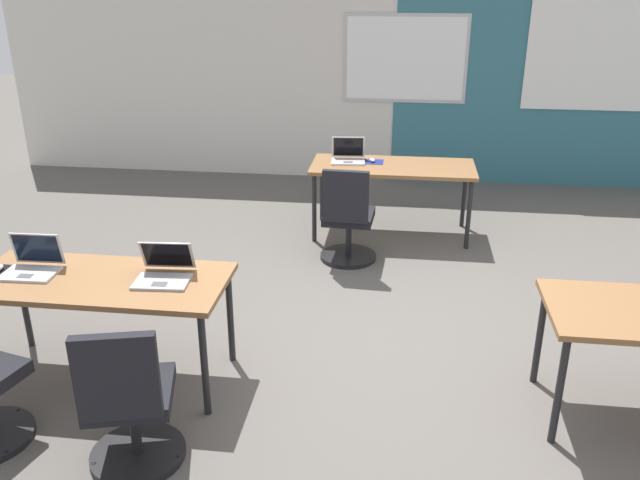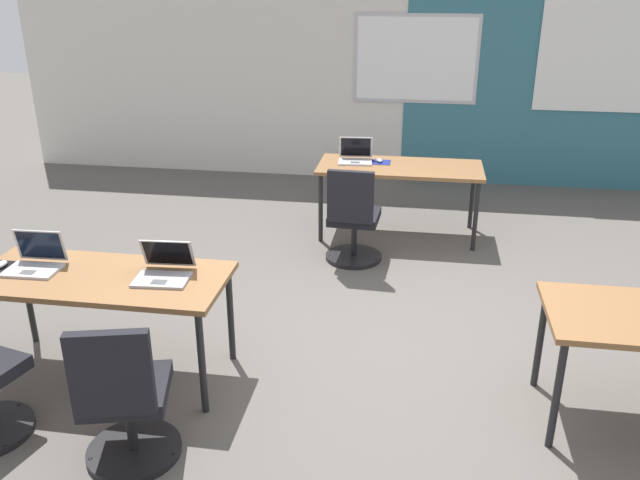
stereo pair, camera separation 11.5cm
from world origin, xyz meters
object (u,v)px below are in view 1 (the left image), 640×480
Objects in this scene: chair_near_left_inner at (129,409)px; mouse_far_left at (372,160)px; chair_far_left at (348,223)px; desk_near_left at (100,287)px; desk_far_center at (393,171)px; laptop_near_left_inner at (164,272)px; laptop_far_left at (348,156)px; laptop_near_left_end at (32,265)px.

chair_near_left_inner is 8.17× the size of mouse_far_left.
desk_near_left is at bearing 58.92° from chair_far_left.
desk_far_center is (1.75, 2.80, 0.00)m from desk_near_left.
chair_near_left_inner is (0.08, -0.84, -0.39)m from laptop_near_left_inner.
chair_far_left is (-0.16, -0.84, -0.36)m from mouse_far_left.
desk_far_center is 0.24m from mouse_far_left.
chair_near_left_inner is at bearing -88.75° from laptop_near_left_inner.
laptop_near_left_inner is at bearing 5.78° from desk_near_left.
mouse_far_left is (1.13, 2.85, -0.03)m from laptop_near_left_inner.
desk_far_center is at bearing 60.09° from laptop_near_left_inner.
desk_far_center is at bearing -23.55° from mouse_far_left.
chair_far_left is (0.97, 2.00, -0.39)m from laptop_near_left_inner.
laptop_far_left is 0.93m from chair_far_left.
chair_near_left_inner is at bearing -109.37° from desk_far_center.
mouse_far_left reaches higher than desk_near_left.
chair_near_left_inner is 1.00× the size of chair_far_left.
chair_far_left is 2.75m from laptop_near_left_end.
laptop_near_left_end is (-1.83, -2.01, 0.39)m from chair_far_left.
mouse_far_left is 3.48m from laptop_near_left_end.
desk_near_left is 0.43m from laptop_near_left_inner.
mouse_far_left is (1.06, 3.69, 0.36)m from chair_near_left_inner.
laptop_near_left_inner is 2.26m from chair_far_left.
chair_near_left_inner is 3.79m from laptop_far_left.
mouse_far_left is (1.54, 2.89, 0.08)m from desk_near_left.
laptop_far_left is 3.34m from laptop_near_left_end.
laptop_near_left_end reaches higher than laptop_far_left.
desk_far_center is 4.53× the size of laptop_far_left.
mouse_far_left is 0.33× the size of laptop_near_left_end.
desk_near_left is 1.74× the size of chair_far_left.
desk_near_left is 3.17m from laptop_far_left.
laptop_near_left_inner is at bearing -115.92° from desk_far_center.
laptop_near_left_inner is 0.38× the size of chair_near_left_inner.
desk_far_center is at bearing 57.99° from desk_near_left.
laptop_near_left_inner reaches higher than desk_near_left.
chair_far_left is at bearing 45.84° from laptop_near_left_end.
laptop_far_left is at bearing 65.73° from desk_near_left.
laptop_near_left_end is (-0.45, 0.04, 0.11)m from desk_near_left.
desk_far_center is at bearing 49.60° from laptop_near_left_end.
laptop_near_left_inner reaches higher than desk_far_center.
laptop_near_left_inner is 1.04× the size of laptop_near_left_end.
mouse_far_left is (-0.21, 0.09, 0.08)m from desk_far_center.
chair_far_left is (1.38, 2.05, -0.28)m from desk_near_left.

